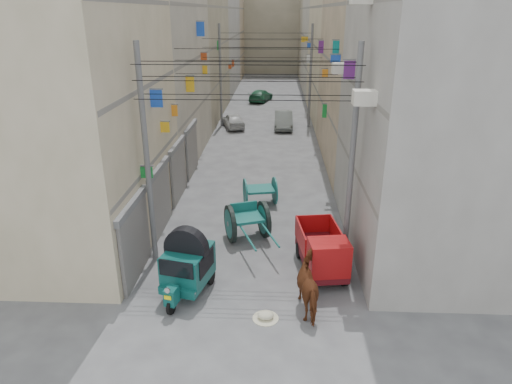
# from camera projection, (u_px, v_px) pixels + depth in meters

# --- Properties ---
(ground) EXTENTS (140.00, 140.00, 0.00)m
(ground) POSITION_uv_depth(u_px,v_px,m) (235.00, 377.00, 11.87)
(ground) COLOR #47474A
(ground) RESTS_ON ground
(building_row_left) EXTENTS (8.00, 62.00, 14.00)m
(building_row_left) POSITION_uv_depth(u_px,v_px,m) (180.00, 40.00, 41.50)
(building_row_left) COLOR beige
(building_row_left) RESTS_ON ground
(building_row_right) EXTENTS (8.00, 62.00, 14.00)m
(building_row_right) POSITION_uv_depth(u_px,v_px,m) (356.00, 40.00, 40.82)
(building_row_right) COLOR #A29E98
(building_row_right) RESTS_ON ground
(end_cap_building) EXTENTS (22.00, 10.00, 13.00)m
(end_cap_building) POSITION_uv_depth(u_px,v_px,m) (272.00, 28.00, 70.74)
(end_cap_building) COLOR tan
(end_cap_building) RESTS_ON ground
(shutters_left) EXTENTS (0.18, 14.40, 2.88)m
(shutters_left) POSITION_uv_depth(u_px,v_px,m) (170.00, 182.00, 21.11)
(shutters_left) COLOR #535258
(shutters_left) RESTS_ON ground
(signboards) EXTENTS (8.22, 40.52, 5.67)m
(signboards) POSITION_uv_depth(u_px,v_px,m) (263.00, 98.00, 30.71)
(signboards) COLOR blue
(signboards) RESTS_ON ground
(ac_units) EXTENTS (0.70, 6.55, 3.35)m
(ac_units) POSITION_uv_depth(u_px,v_px,m) (354.00, 55.00, 16.08)
(ac_units) COLOR silver
(ac_units) RESTS_ON ground
(utility_poles) EXTENTS (7.40, 22.20, 8.00)m
(utility_poles) POSITION_uv_depth(u_px,v_px,m) (260.00, 102.00, 26.17)
(utility_poles) COLOR slate
(utility_poles) RESTS_ON ground
(overhead_cables) EXTENTS (7.40, 22.52, 1.12)m
(overhead_cables) POSITION_uv_depth(u_px,v_px,m) (258.00, 56.00, 22.74)
(overhead_cables) COLOR black
(overhead_cables) RESTS_ON ground
(auto_rickshaw) EXTENTS (1.85, 2.65, 1.80)m
(auto_rickshaw) POSITION_uv_depth(u_px,v_px,m) (187.00, 263.00, 15.15)
(auto_rickshaw) COLOR black
(auto_rickshaw) RESTS_ON ground
(tonga_cart) EXTENTS (2.38, 3.68, 1.56)m
(tonga_cart) POSITION_uv_depth(u_px,v_px,m) (247.00, 221.00, 18.81)
(tonga_cart) COLOR black
(tonga_cart) RESTS_ON ground
(mini_truck) EXTENTS (1.78, 3.24, 1.74)m
(mini_truck) POSITION_uv_depth(u_px,v_px,m) (323.00, 255.00, 16.12)
(mini_truck) COLOR black
(mini_truck) RESTS_ON ground
(second_cart) EXTENTS (1.78, 1.64, 1.35)m
(second_cart) POSITION_uv_depth(u_px,v_px,m) (260.00, 191.00, 22.24)
(second_cart) COLOR #145B55
(second_cart) RESTS_ON ground
(feed_sack) EXTENTS (0.51, 0.41, 0.25)m
(feed_sack) POSITION_uv_depth(u_px,v_px,m) (266.00, 315.00, 14.08)
(feed_sack) COLOR beige
(feed_sack) RESTS_ON ground
(horse) EXTENTS (1.31, 2.19, 1.73)m
(horse) POSITION_uv_depth(u_px,v_px,m) (313.00, 286.00, 14.24)
(horse) COLOR brown
(horse) RESTS_ON ground
(distant_car_white) EXTENTS (2.38, 3.79, 1.20)m
(distant_car_white) POSITION_uv_depth(u_px,v_px,m) (233.00, 120.00, 37.03)
(distant_car_white) COLOR #B7B7B7
(distant_car_white) RESTS_ON ground
(distant_car_grey) EXTENTS (1.43, 4.08, 1.34)m
(distant_car_grey) POSITION_uv_depth(u_px,v_px,m) (284.00, 120.00, 36.90)
(distant_car_grey) COLOR #5C625E
(distant_car_grey) RESTS_ON ground
(distant_car_green) EXTENTS (2.75, 4.43, 1.20)m
(distant_car_green) POSITION_uv_depth(u_px,v_px,m) (261.00, 96.00, 48.01)
(distant_car_green) COLOR #21613F
(distant_car_green) RESTS_ON ground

